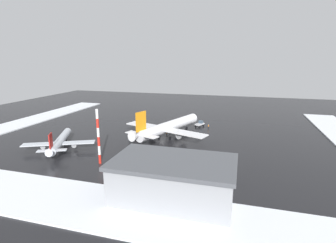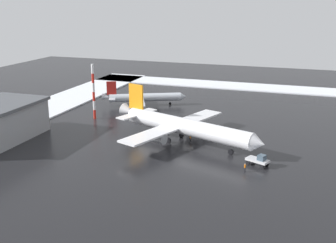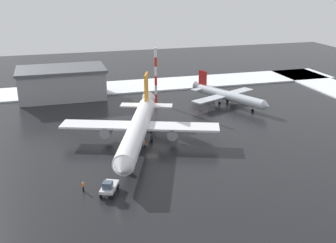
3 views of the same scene
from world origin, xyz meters
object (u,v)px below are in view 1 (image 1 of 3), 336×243
(airplane_parked_starboard, at_px, (60,141))
(antenna_mast, at_px, (98,137))
(ground_crew_near_tug, at_px, (167,133))
(cargo_hangar, at_px, (173,180))
(ground_crew_mid_apron, at_px, (208,126))
(pushback_tug, at_px, (200,124))
(airplane_foreground_jet, at_px, (168,127))

(airplane_parked_starboard, xyz_separation_m, antenna_mast, (18.66, -7.24, 5.14))
(airplane_parked_starboard, relative_size, antenna_mast, 1.62)
(ground_crew_near_tug, distance_m, cargo_hangar, 46.72)
(ground_crew_mid_apron, xyz_separation_m, cargo_hangar, (0.52, -59.49, 3.47))
(airplane_parked_starboard, height_order, ground_crew_near_tug, airplane_parked_starboard)
(pushback_tug, relative_size, cargo_hangar, 0.20)
(airplane_parked_starboard, bearing_deg, cargo_hangar, -140.20)
(antenna_mast, bearing_deg, airplane_foreground_jet, 68.98)
(antenna_mast, bearing_deg, cargo_hangar, -27.75)
(airplane_parked_starboard, relative_size, ground_crew_near_tug, 14.78)
(airplane_parked_starboard, xyz_separation_m, ground_crew_near_tug, (29.13, 24.01, -1.67))
(pushback_tug, bearing_deg, ground_crew_near_tug, 173.59)
(ground_crew_mid_apron, distance_m, cargo_hangar, 59.59)
(ground_crew_mid_apron, bearing_deg, pushback_tug, -162.24)
(ground_crew_near_tug, relative_size, antenna_mast, 0.11)
(antenna_mast, bearing_deg, ground_crew_mid_apron, 62.34)
(pushback_tug, relative_size, ground_crew_near_tug, 2.98)
(airplane_foreground_jet, height_order, airplane_parked_starboard, airplane_foreground_jet)
(airplane_foreground_jet, bearing_deg, airplane_parked_starboard, 146.72)
(cargo_hangar, bearing_deg, airplane_foreground_jet, 107.05)
(airplane_foreground_jet, relative_size, airplane_parked_starboard, 1.56)
(pushback_tug, bearing_deg, airplane_foreground_jet, 177.93)
(airplane_foreground_jet, bearing_deg, pushback_tug, -5.49)
(ground_crew_near_tug, relative_size, ground_crew_mid_apron, 1.00)
(airplane_parked_starboard, bearing_deg, airplane_foreground_jet, -78.37)
(ground_crew_near_tug, height_order, cargo_hangar, cargo_hangar)
(airplane_parked_starboard, xyz_separation_m, cargo_hangar, (43.51, -20.31, 1.80))
(airplane_parked_starboard, height_order, cargo_hangar, cargo_hangar)
(cargo_hangar, bearing_deg, ground_crew_near_tug, 107.63)
(pushback_tug, height_order, antenna_mast, antenna_mast)
(ground_crew_mid_apron, bearing_deg, antenna_mast, -71.64)
(ground_crew_mid_apron, bearing_deg, ground_crew_near_tug, -86.40)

